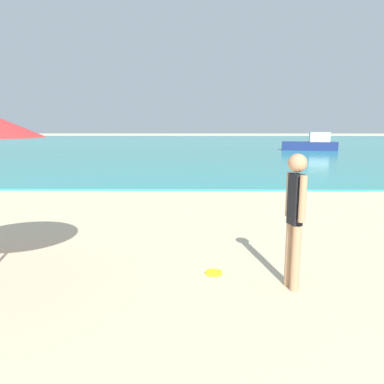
% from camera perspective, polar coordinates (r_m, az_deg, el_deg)
% --- Properties ---
extents(water, '(160.00, 60.00, 0.06)m').
position_cam_1_polar(water, '(40.51, -0.09, 7.82)').
color(water, teal).
rests_on(water, ground).
extents(person_standing, '(0.21, 0.36, 1.61)m').
position_cam_1_polar(person_standing, '(4.29, 16.15, -3.36)').
color(person_standing, tan).
rests_on(person_standing, ground).
extents(frisbee, '(0.23, 0.23, 0.03)m').
position_cam_1_polar(frisbee, '(4.81, 3.48, -12.78)').
color(frisbee, yellow).
rests_on(frisbee, ground).
extents(boat_far, '(4.31, 2.15, 1.40)m').
position_cam_1_polar(boat_far, '(29.56, 18.58, 7.30)').
color(boat_far, navy).
rests_on(boat_far, water).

